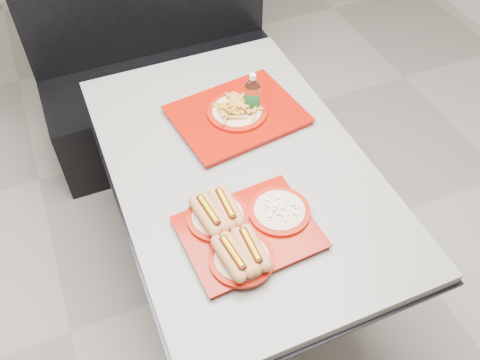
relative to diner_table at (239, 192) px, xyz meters
name	(u,v)px	position (x,y,z in m)	size (l,w,h in m)	color
ground	(239,271)	(0.00, 0.00, -0.58)	(6.00, 6.00, 0.00)	gray
diner_table	(239,192)	(0.00, 0.00, 0.00)	(0.92, 1.42, 0.75)	black
booth_bench	(163,73)	(0.00, 1.09, -0.18)	(1.30, 0.57, 1.35)	black
tray_near	(244,230)	(-0.11, -0.31, 0.20)	(0.45, 0.38, 0.09)	#8D0E03
tray_far	(237,113)	(0.09, 0.23, 0.19)	(0.53, 0.44, 0.10)	#8D0E03
water_bottle	(252,98)	(0.15, 0.23, 0.25)	(0.06, 0.06, 0.20)	silver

